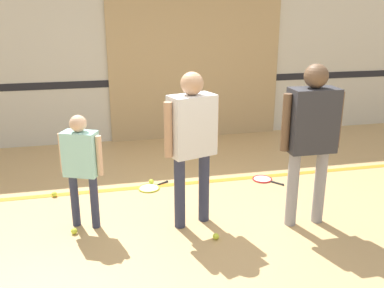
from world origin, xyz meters
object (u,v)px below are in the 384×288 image
(person_student_left, at_px, (81,160))
(person_student_right, at_px, (311,129))
(racket_second_spare, at_px, (263,179))
(racket_spare_on_floor, at_px, (150,188))
(tennis_ball_near_instructor, at_px, (216,236))
(tennis_ball_by_spare_racket, at_px, (151,181))
(tennis_ball_stray_left, at_px, (74,231))
(person_instructor, at_px, (192,133))
(tennis_ball_stray_right, at_px, (54,194))

(person_student_left, bearing_deg, person_student_right, 12.79)
(person_student_left, height_order, racket_second_spare, person_student_left)
(person_student_right, distance_m, racket_spare_on_floor, 2.28)
(racket_second_spare, height_order, tennis_ball_near_instructor, tennis_ball_near_instructor)
(tennis_ball_near_instructor, xyz_separation_m, tennis_ball_by_spare_racket, (-0.45, 1.58, 0.00))
(tennis_ball_by_spare_racket, distance_m, tennis_ball_stray_left, 1.50)
(tennis_ball_by_spare_racket, bearing_deg, person_instructor, -76.10)
(person_student_left, xyz_separation_m, tennis_ball_near_instructor, (1.30, -0.59, -0.74))
(racket_spare_on_floor, bearing_deg, tennis_ball_near_instructor, -102.28)
(person_instructor, distance_m, racket_spare_on_floor, 1.49)
(tennis_ball_by_spare_racket, bearing_deg, racket_second_spare, -7.91)
(racket_spare_on_floor, distance_m, tennis_ball_stray_left, 1.36)
(person_instructor, xyz_separation_m, racket_second_spare, (1.23, 0.97, -1.02))
(person_instructor, relative_size, racket_spare_on_floor, 3.47)
(tennis_ball_near_instructor, xyz_separation_m, tennis_ball_stray_right, (-1.70, 1.44, 0.00))
(person_student_right, xyz_separation_m, tennis_ball_near_instructor, (-1.04, -0.13, -1.05))
(person_student_left, bearing_deg, tennis_ball_stray_left, -105.86)
(tennis_ball_by_spare_racket, distance_m, tennis_ball_stray_right, 1.25)
(tennis_ball_near_instructor, height_order, tennis_ball_by_spare_racket, same)
(person_student_right, relative_size, racket_spare_on_floor, 3.63)
(racket_second_spare, distance_m, tennis_ball_near_instructor, 1.74)
(person_instructor, height_order, tennis_ball_stray_right, person_instructor)
(person_student_right, xyz_separation_m, racket_spare_on_floor, (-1.54, 1.30, -1.07))
(tennis_ball_stray_left, height_order, tennis_ball_stray_right, same)
(tennis_ball_stray_left, bearing_deg, racket_second_spare, 20.56)
(racket_second_spare, relative_size, tennis_ball_stray_left, 6.91)
(person_instructor, bearing_deg, person_student_left, 152.70)
(person_instructor, relative_size, person_student_right, 0.96)
(racket_spare_on_floor, distance_m, tennis_ball_near_instructor, 1.51)
(person_instructor, xyz_separation_m, person_student_left, (-1.14, 0.19, -0.26))
(tennis_ball_by_spare_racket, bearing_deg, person_student_left, -130.24)
(person_instructor, distance_m, person_student_left, 1.18)
(person_student_right, distance_m, tennis_ball_near_instructor, 1.48)
(racket_second_spare, relative_size, tennis_ball_by_spare_racket, 6.91)
(person_student_left, xyz_separation_m, tennis_ball_stray_right, (-0.40, 0.86, -0.74))
(person_instructor, bearing_deg, tennis_ball_stray_left, 160.42)
(tennis_ball_by_spare_racket, relative_size, tennis_ball_stray_right, 1.00)
(tennis_ball_near_instructor, height_order, tennis_ball_stray_right, same)
(person_instructor, distance_m, tennis_ball_stray_left, 1.61)
(person_instructor, distance_m, tennis_ball_stray_right, 2.11)
(person_student_left, distance_m, racket_second_spare, 2.61)
(person_instructor, bearing_deg, racket_second_spare, 20.59)
(person_student_left, height_order, person_student_right, person_student_right)
(person_student_left, relative_size, tennis_ball_near_instructor, 18.82)
(person_student_left, bearing_deg, person_instructor, 14.25)
(person_student_right, height_order, tennis_ball_stray_right, person_student_right)
(person_instructor, bearing_deg, tennis_ball_stray_right, 128.00)
(racket_spare_on_floor, height_order, tennis_ball_near_instructor, tennis_ball_near_instructor)
(racket_second_spare, distance_m, tennis_ball_stray_left, 2.66)
(racket_second_spare, height_order, tennis_ball_stray_right, tennis_ball_stray_right)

